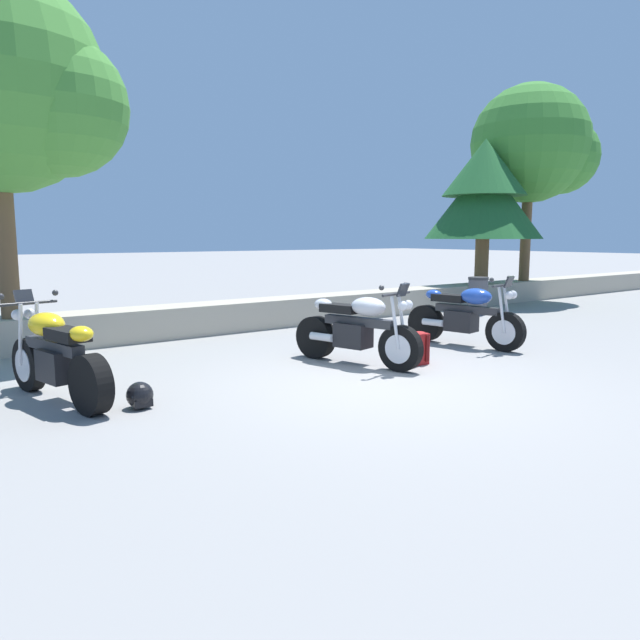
{
  "coord_description": "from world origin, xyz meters",
  "views": [
    {
      "loc": [
        -4.82,
        -5.28,
        1.78
      ],
      "look_at": [
        0.05,
        1.2,
        0.65
      ],
      "focal_mm": 33.69,
      "sensor_mm": 36.0,
      "label": 1
    }
  ],
  "objects_px": {
    "motorcycle_silver_centre": "(357,330)",
    "rider_helmet": "(140,396)",
    "motorcycle_blue_far_right": "(465,317)",
    "leafy_tree_mid_right": "(536,147)",
    "trash_bin": "(478,296)",
    "rider_backpack": "(417,347)",
    "pine_tree_mid_left": "(484,192)",
    "motorcycle_yellow_near_left": "(56,357)",
    "leafy_tree_far_left": "(8,88)"
  },
  "relations": [
    {
      "from": "motorcycle_yellow_near_left",
      "to": "rider_backpack",
      "type": "relative_size",
      "value": 4.36
    },
    {
      "from": "leafy_tree_far_left",
      "to": "leafy_tree_mid_right",
      "type": "bearing_deg",
      "value": -0.14
    },
    {
      "from": "motorcycle_blue_far_right",
      "to": "leafy_tree_mid_right",
      "type": "distance_m",
      "value": 8.74
    },
    {
      "from": "motorcycle_blue_far_right",
      "to": "leafy_tree_mid_right",
      "type": "height_order",
      "value": "leafy_tree_mid_right"
    },
    {
      "from": "leafy_tree_far_left",
      "to": "rider_backpack",
      "type": "bearing_deg",
      "value": -44.34
    },
    {
      "from": "motorcycle_yellow_near_left",
      "to": "leafy_tree_mid_right",
      "type": "height_order",
      "value": "leafy_tree_mid_right"
    },
    {
      "from": "leafy_tree_far_left",
      "to": "leafy_tree_mid_right",
      "type": "relative_size",
      "value": 0.94
    },
    {
      "from": "motorcycle_yellow_near_left",
      "to": "leafy_tree_far_left",
      "type": "height_order",
      "value": "leafy_tree_far_left"
    },
    {
      "from": "rider_backpack",
      "to": "leafy_tree_far_left",
      "type": "bearing_deg",
      "value": 135.66
    },
    {
      "from": "rider_backpack",
      "to": "leafy_tree_far_left",
      "type": "relative_size",
      "value": 0.09
    },
    {
      "from": "pine_tree_mid_left",
      "to": "leafy_tree_mid_right",
      "type": "distance_m",
      "value": 2.33
    },
    {
      "from": "pine_tree_mid_left",
      "to": "trash_bin",
      "type": "distance_m",
      "value": 3.26
    },
    {
      "from": "rider_backpack",
      "to": "trash_bin",
      "type": "height_order",
      "value": "trash_bin"
    },
    {
      "from": "motorcycle_yellow_near_left",
      "to": "trash_bin",
      "type": "distance_m",
      "value": 9.79
    },
    {
      "from": "motorcycle_silver_centre",
      "to": "leafy_tree_mid_right",
      "type": "relative_size",
      "value": 0.38
    },
    {
      "from": "motorcycle_yellow_near_left",
      "to": "rider_helmet",
      "type": "xyz_separation_m",
      "value": [
        0.62,
        -0.81,
        -0.35
      ]
    },
    {
      "from": "motorcycle_yellow_near_left",
      "to": "rider_helmet",
      "type": "relative_size",
      "value": 7.32
    },
    {
      "from": "motorcycle_blue_far_right",
      "to": "leafy_tree_mid_right",
      "type": "bearing_deg",
      "value": 26.78
    },
    {
      "from": "rider_backpack",
      "to": "leafy_tree_far_left",
      "type": "xyz_separation_m",
      "value": [
        -4.22,
        4.12,
        3.65
      ]
    },
    {
      "from": "leafy_tree_far_left",
      "to": "leafy_tree_mid_right",
      "type": "xyz_separation_m",
      "value": [
        12.94,
        -0.03,
        0.29
      ]
    },
    {
      "from": "motorcycle_silver_centre",
      "to": "rider_helmet",
      "type": "xyz_separation_m",
      "value": [
        -3.21,
        -0.29,
        -0.35
      ]
    },
    {
      "from": "rider_backpack",
      "to": "rider_helmet",
      "type": "relative_size",
      "value": 1.68
    },
    {
      "from": "motorcycle_yellow_near_left",
      "to": "trash_bin",
      "type": "bearing_deg",
      "value": 11.67
    },
    {
      "from": "rider_backpack",
      "to": "motorcycle_blue_far_right",
      "type": "bearing_deg",
      "value": 17.62
    },
    {
      "from": "rider_backpack",
      "to": "leafy_tree_far_left",
      "type": "distance_m",
      "value": 6.94
    },
    {
      "from": "motorcycle_silver_centre",
      "to": "leafy_tree_mid_right",
      "type": "distance_m",
      "value": 10.72
    },
    {
      "from": "motorcycle_silver_centre",
      "to": "motorcycle_blue_far_right",
      "type": "bearing_deg",
      "value": 0.73
    },
    {
      "from": "motorcycle_blue_far_right",
      "to": "rider_backpack",
      "type": "bearing_deg",
      "value": -162.38
    },
    {
      "from": "motorcycle_silver_centre",
      "to": "leafy_tree_far_left",
      "type": "relative_size",
      "value": 0.41
    },
    {
      "from": "motorcycle_silver_centre",
      "to": "pine_tree_mid_left",
      "type": "distance_m",
      "value": 8.68
    },
    {
      "from": "leafy_tree_mid_right",
      "to": "leafy_tree_far_left",
      "type": "bearing_deg",
      "value": 179.86
    },
    {
      "from": "motorcycle_yellow_near_left",
      "to": "leafy_tree_far_left",
      "type": "distance_m",
      "value": 4.62
    },
    {
      "from": "motorcycle_yellow_near_left",
      "to": "pine_tree_mid_left",
      "type": "distance_m",
      "value": 11.98
    },
    {
      "from": "motorcycle_blue_far_right",
      "to": "rider_backpack",
      "type": "height_order",
      "value": "motorcycle_blue_far_right"
    },
    {
      "from": "motorcycle_blue_far_right",
      "to": "trash_bin",
      "type": "bearing_deg",
      "value": 35.8
    },
    {
      "from": "leafy_tree_far_left",
      "to": "pine_tree_mid_left",
      "type": "height_order",
      "value": "leafy_tree_far_left"
    },
    {
      "from": "rider_helmet",
      "to": "motorcycle_silver_centre",
      "type": "bearing_deg",
      "value": 5.12
    },
    {
      "from": "pine_tree_mid_left",
      "to": "motorcycle_silver_centre",
      "type": "bearing_deg",
      "value": -153.26
    },
    {
      "from": "rider_backpack",
      "to": "trash_bin",
      "type": "xyz_separation_m",
      "value": [
        5.08,
        3.0,
        0.19
      ]
    },
    {
      "from": "motorcycle_silver_centre",
      "to": "leafy_tree_mid_right",
      "type": "xyz_separation_m",
      "value": [
        9.4,
        3.6,
        3.7
      ]
    },
    {
      "from": "leafy_tree_mid_right",
      "to": "trash_bin",
      "type": "xyz_separation_m",
      "value": [
        -3.64,
        -1.1,
        -3.75
      ]
    },
    {
      "from": "motorcycle_silver_centre",
      "to": "rider_backpack",
      "type": "distance_m",
      "value": 0.87
    },
    {
      "from": "rider_backpack",
      "to": "pine_tree_mid_left",
      "type": "height_order",
      "value": "pine_tree_mid_left"
    },
    {
      "from": "rider_backpack",
      "to": "leafy_tree_mid_right",
      "type": "relative_size",
      "value": 0.09
    },
    {
      "from": "motorcycle_blue_far_right",
      "to": "rider_helmet",
      "type": "xyz_separation_m",
      "value": [
        -5.54,
        -0.32,
        -0.35
      ]
    },
    {
      "from": "rider_backpack",
      "to": "motorcycle_yellow_near_left",
      "type": "bearing_deg",
      "value": 167.3
    },
    {
      "from": "motorcycle_yellow_near_left",
      "to": "rider_backpack",
      "type": "distance_m",
      "value": 4.62
    },
    {
      "from": "leafy_tree_mid_right",
      "to": "motorcycle_yellow_near_left",
      "type": "bearing_deg",
      "value": -166.91
    },
    {
      "from": "pine_tree_mid_left",
      "to": "leafy_tree_mid_right",
      "type": "xyz_separation_m",
      "value": [
        1.96,
        -0.15,
        1.26
      ]
    },
    {
      "from": "motorcycle_yellow_near_left",
      "to": "leafy_tree_far_left",
      "type": "bearing_deg",
      "value": 84.75
    }
  ]
}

